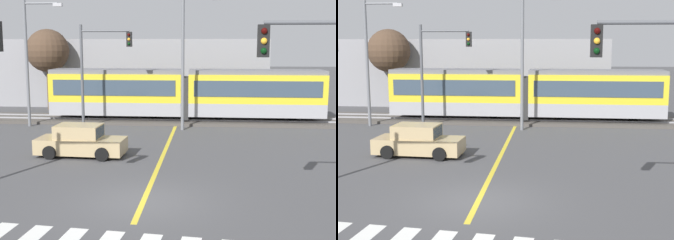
{
  "view_description": "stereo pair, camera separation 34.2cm",
  "coord_description": "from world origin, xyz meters",
  "views": [
    {
      "loc": [
        2.21,
        -15.18,
        5.3
      ],
      "look_at": [
        0.17,
        7.55,
        1.6
      ],
      "focal_mm": 50.0,
      "sensor_mm": 36.0,
      "label": 1
    },
    {
      "loc": [
        2.55,
        -15.15,
        5.3
      ],
      "look_at": [
        0.17,
        7.55,
        1.6
      ],
      "focal_mm": 50.0,
      "sensor_mm": 36.0,
      "label": 2
    }
  ],
  "objects": [
    {
      "name": "ground_plane",
      "position": [
        0.0,
        0.0,
        0.0
      ],
      "size": [
        200.0,
        200.0,
        0.0
      ],
      "primitive_type": "plane",
      "color": "#474749"
    },
    {
      "name": "track_bed",
      "position": [
        0.0,
        16.77,
        0.09
      ],
      "size": [
        120.0,
        4.0,
        0.18
      ],
      "primitive_type": "cube",
      "color": "#4C4742",
      "rests_on": "ground"
    },
    {
      "name": "rail_near",
      "position": [
        0.0,
        16.05,
        0.23
      ],
      "size": [
        120.0,
        0.08,
        0.1
      ],
      "primitive_type": "cube",
      "color": "#939399",
      "rests_on": "track_bed"
    },
    {
      "name": "rail_far",
      "position": [
        0.0,
        17.49,
        0.23
      ],
      "size": [
        120.0,
        0.08,
        0.1
      ],
      "primitive_type": "cube",
      "color": "#939399",
      "rests_on": "track_bed"
    },
    {
      "name": "light_rail_tram",
      "position": [
        0.55,
        16.77,
        2.05
      ],
      "size": [
        18.5,
        2.64,
        3.43
      ],
      "color": "#9E9EA3",
      "rests_on": "track_bed"
    },
    {
      "name": "lane_centre_line",
      "position": [
        0.0,
        6.34,
        0.0
      ],
      "size": [
        0.2,
        16.87,
        0.01
      ],
      "primitive_type": "cube",
      "color": "gold",
      "rests_on": "ground"
    },
    {
      "name": "sedan_crossing",
      "position": [
        -3.91,
        6.26,
        0.7
      ],
      "size": [
        4.28,
        2.08,
        1.52
      ],
      "color": "tan",
      "rests_on": "ground"
    },
    {
      "name": "traffic_light_far_left",
      "position": [
        -4.7,
        13.33,
        4.26
      ],
      "size": [
        3.25,
        0.38,
        6.5
      ],
      "color": "#515459",
      "rests_on": "ground"
    },
    {
      "name": "street_lamp_west",
      "position": [
        -9.25,
        14.04,
        4.64
      ],
      "size": [
        2.56,
        0.28,
        8.04
      ],
      "color": "slate",
      "rests_on": "ground"
    },
    {
      "name": "street_lamp_centre",
      "position": [
        0.77,
        13.59,
        4.76
      ],
      "size": [
        2.41,
        0.28,
        8.32
      ],
      "color": "slate",
      "rests_on": "ground"
    },
    {
      "name": "bare_tree_far_west",
      "position": [
        -10.94,
        22.01,
        4.77
      ],
      "size": [
        3.47,
        3.47,
        6.53
      ],
      "color": "brown",
      "rests_on": "ground"
    },
    {
      "name": "building_backdrop_far",
      "position": [
        -5.43,
        26.34,
        2.87
      ],
      "size": [
        24.92,
        6.0,
        5.73
      ],
      "primitive_type": "cube",
      "color": "gray",
      "rests_on": "ground"
    }
  ]
}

